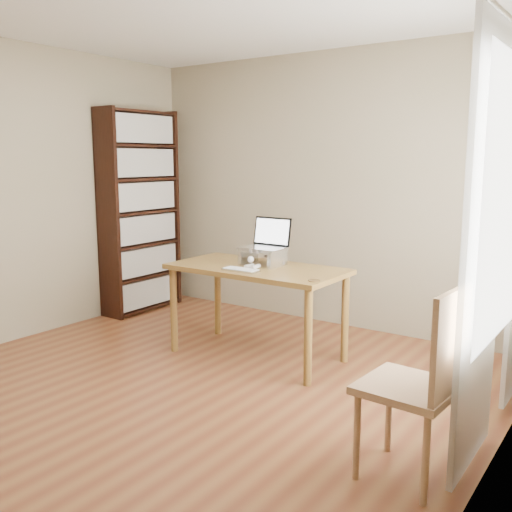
{
  "coord_description": "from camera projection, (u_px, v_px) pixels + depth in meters",
  "views": [
    {
      "loc": [
        2.59,
        -2.65,
        1.61
      ],
      "look_at": [
        0.03,
        1.01,
        0.84
      ],
      "focal_mm": 40.0,
      "sensor_mm": 36.0,
      "label": 1
    }
  ],
  "objects": [
    {
      "name": "room",
      "position": [
        167.0,
        207.0,
        3.64
      ],
      "size": [
        4.04,
        4.54,
        2.64
      ],
      "color": "brown",
      "rests_on": "ground"
    },
    {
      "name": "bookshelf",
      "position": [
        140.0,
        212.0,
        5.98
      ],
      "size": [
        0.3,
        0.9,
        2.1
      ],
      "color": "black",
      "rests_on": "ground"
    },
    {
      "name": "curtains",
      "position": [
        507.0,
        236.0,
        3.23
      ],
      "size": [
        0.03,
        1.9,
        2.25
      ],
      "color": "silver",
      "rests_on": "ground"
    },
    {
      "name": "desk",
      "position": [
        257.0,
        278.0,
        4.58
      ],
      "size": [
        1.41,
        0.71,
        0.75
      ],
      "rotation": [
        0.0,
        0.0,
        -0.0
      ],
      "color": "brown",
      "rests_on": "ground"
    },
    {
      "name": "laptop_stand",
      "position": [
        263.0,
        255.0,
        4.61
      ],
      "size": [
        0.32,
        0.25,
        0.13
      ],
      "rotation": [
        0.0,
        0.0,
        -0.0
      ],
      "color": "silver",
      "rests_on": "desk"
    },
    {
      "name": "laptop",
      "position": [
        267.0,
        241.0,
        4.64
      ],
      "size": [
        0.35,
        0.29,
        0.25
      ],
      "rotation": [
        0.0,
        0.0,
        -0.0
      ],
      "color": "silver",
      "rests_on": "laptop_stand"
    },
    {
      "name": "keyboard",
      "position": [
        241.0,
        270.0,
        4.38
      ],
      "size": [
        0.29,
        0.13,
        0.02
      ],
      "rotation": [
        0.0,
        0.0,
        0.02
      ],
      "color": "silver",
      "rests_on": "desk"
    },
    {
      "name": "coaster",
      "position": [
        314.0,
        281.0,
        4.03
      ],
      "size": [
        0.09,
        0.09,
        0.01
      ],
      "primitive_type": "cylinder",
      "color": "#4F351B",
      "rests_on": "desk"
    },
    {
      "name": "cat",
      "position": [
        266.0,
        256.0,
        4.63
      ],
      "size": [
        0.26,
        0.49,
        0.17
      ],
      "rotation": [
        0.0,
        0.0,
        0.04
      ],
      "color": "#443C36",
      "rests_on": "desk"
    },
    {
      "name": "chair",
      "position": [
        424.0,
        378.0,
        2.79
      ],
      "size": [
        0.47,
        0.47,
        1.01
      ],
      "rotation": [
        0.0,
        0.0,
        -0.07
      ],
      "color": "tan",
      "rests_on": "ground"
    }
  ]
}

